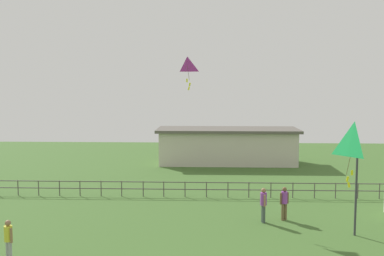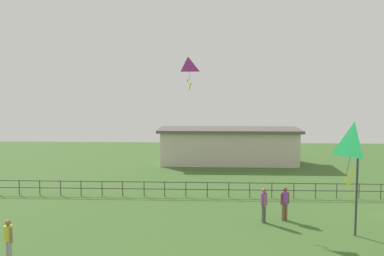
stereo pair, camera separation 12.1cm
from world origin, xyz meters
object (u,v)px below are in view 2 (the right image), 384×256
at_px(person_1, 264,203).
at_px(person_3, 285,201).
at_px(person_0, 9,238).
at_px(kite_1, 354,141).
at_px(lamppost, 357,173).
at_px(kite_3, 188,66).

xyz_separation_m(person_1, person_3, (1.10, 0.43, -0.02)).
height_order(person_0, person_1, person_1).
bearing_deg(kite_1, person_3, 104.67).
xyz_separation_m(lamppost, person_1, (-3.93, 1.76, -1.90)).
distance_m(person_0, kite_1, 13.54).
bearing_deg(person_0, kite_1, 0.54).
height_order(lamppost, person_1, lamppost).
distance_m(person_1, kite_1, 7.05).
xyz_separation_m(lamppost, person_3, (-2.84, 2.19, -1.92)).
bearing_deg(person_0, person_1, 27.75).
distance_m(person_0, person_1, 11.73).
bearing_deg(lamppost, person_3, 142.32).
relative_size(kite_1, kite_3, 1.34).
height_order(person_1, kite_3, kite_3).
bearing_deg(person_1, kite_3, 142.49).
relative_size(person_3, kite_3, 0.95).
distance_m(lamppost, person_0, 14.91).
xyz_separation_m(kite_1, kite_3, (-6.53, 8.35, 3.07)).
bearing_deg(kite_3, lamppost, -31.27).
relative_size(person_1, kite_1, 0.72).
xyz_separation_m(person_1, kite_3, (-3.92, 3.01, 6.85)).
height_order(person_3, kite_1, kite_1).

